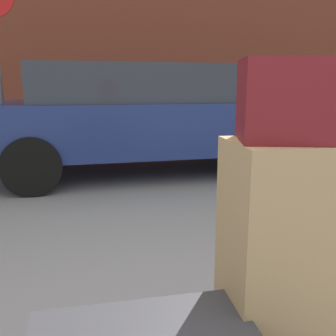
{
  "coord_description": "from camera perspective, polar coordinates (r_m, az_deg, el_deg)",
  "views": [
    {
      "loc": [
        -0.35,
        -0.94,
        1.17
      ],
      "look_at": [
        0.0,
        1.2,
        0.69
      ],
      "focal_mm": 39.99,
      "sensor_mm": 36.0,
      "label": 1
    }
  ],
  "objects": [
    {
      "name": "suitcase_tan_center",
      "position": [
        1.2,
        17.01,
        -12.3
      ],
      "size": [
        0.34,
        0.27,
        0.68
      ],
      "primitive_type": "cube",
      "rotation": [
        0.0,
        0.0,
        0.02
      ],
      "color": "#9E7F56",
      "rests_on": "luggage_cart"
    },
    {
      "name": "duffel_bag_maroon_topmost_pile",
      "position": [
        1.09,
        18.54,
        9.74
      ],
      "size": [
        0.33,
        0.28,
        0.22
      ],
      "primitive_type": "cube",
      "rotation": [
        0.0,
        0.0,
        -0.23
      ],
      "color": "maroon",
      "rests_on": "suitcase_tan_center"
    },
    {
      "name": "parked_car",
      "position": [
        5.09,
        -3.85,
        7.9
      ],
      "size": [
        4.41,
        2.16,
        1.42
      ],
      "color": "navy",
      "rests_on": "ground_plane"
    },
    {
      "name": "bicycle_leaning",
      "position": [
        10.84,
        14.69,
        7.95
      ],
      "size": [
        1.74,
        0.37,
        0.96
      ],
      "color": "black",
      "rests_on": "ground_plane"
    },
    {
      "name": "bollard_kerb_near",
      "position": [
        8.31,
        12.64,
        6.72
      ],
      "size": [
        0.25,
        0.25,
        0.73
      ],
      "primitive_type": "cylinder",
      "color": "#72665B",
      "rests_on": "ground_plane"
    },
    {
      "name": "bollard_kerb_mid",
      "position": [
        8.87,
        20.47,
        6.59
      ],
      "size": [
        0.25,
        0.25,
        0.73
      ],
      "primitive_type": "cylinder",
      "color": "#72665B",
      "rests_on": "ground_plane"
    }
  ]
}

